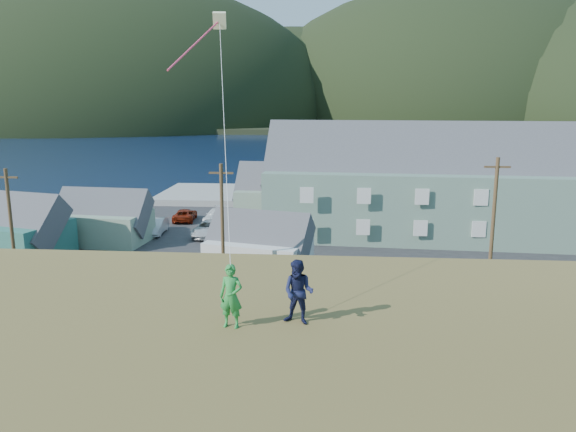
% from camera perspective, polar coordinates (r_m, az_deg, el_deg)
% --- Properties ---
extents(ground, '(900.00, 900.00, 0.00)m').
position_cam_1_polar(ground, '(36.64, -1.75, -9.38)').
color(ground, '#0A1638').
rests_on(ground, ground).
extents(grass_strip, '(110.00, 8.00, 0.10)m').
position_cam_1_polar(grass_strip, '(34.78, -2.12, -10.50)').
color(grass_strip, '#4C3D19').
rests_on(grass_strip, ground).
extents(waterfront_lot, '(72.00, 36.00, 0.12)m').
position_cam_1_polar(waterfront_lot, '(52.76, 0.26, -2.62)').
color(waterfront_lot, '#28282B').
rests_on(waterfront_lot, ground).
extents(wharf, '(26.00, 14.00, 0.90)m').
position_cam_1_polar(wharf, '(75.67, -2.97, 2.13)').
color(wharf, gray).
rests_on(wharf, ground).
extents(far_shore, '(900.00, 320.00, 2.00)m').
position_cam_1_polar(far_shore, '(364.15, 4.01, 9.97)').
color(far_shore, black).
rests_on(far_shore, ground).
extents(far_hills, '(760.00, 265.00, 143.00)m').
position_cam_1_polar(far_hills, '(315.11, 10.48, 9.68)').
color(far_hills, black).
rests_on(far_hills, ground).
extents(lodge, '(38.84, 13.14, 13.44)m').
position_cam_1_polar(lodge, '(56.13, 17.69, 3.01)').
color(lodge, slate).
rests_on(lodge, waterfront_lot).
extents(shed_teal, '(9.72, 7.85, 6.73)m').
position_cam_1_polar(shed_teal, '(52.40, -26.13, -1.21)').
color(shed_teal, '#2F6F5F').
rests_on(shed_teal, waterfront_lot).
extents(shed_palegreen_near, '(8.95, 6.05, 6.17)m').
position_cam_1_polar(shed_palegreen_near, '(54.57, -18.32, -0.29)').
color(shed_palegreen_near, gray).
rests_on(shed_palegreen_near, waterfront_lot).
extents(shed_white, '(8.60, 6.74, 6.05)m').
position_cam_1_polar(shed_white, '(42.08, -2.96, -3.21)').
color(shed_white, silver).
rests_on(shed_white, waterfront_lot).
extents(shed_palegreen_far, '(12.07, 7.44, 7.85)m').
position_cam_1_polar(shed_palegreen_far, '(60.76, 0.28, 2.15)').
color(shed_palegreen_far, gray).
rests_on(shed_palegreen_far, waterfront_lot).
extents(utility_poles, '(32.06, 0.24, 9.61)m').
position_cam_1_polar(utility_poles, '(36.89, -4.34, -1.65)').
color(utility_poles, '#47331E').
rests_on(utility_poles, waterfront_lot).
extents(parked_cars, '(25.38, 11.85, 1.57)m').
position_cam_1_polar(parked_cars, '(58.27, -9.44, -0.60)').
color(parked_cars, '#356186').
rests_on(parked_cars, waterfront_lot).
extents(kite_flyer_green, '(0.70, 0.51, 1.76)m').
position_cam_1_polar(kite_flyer_green, '(15.33, -5.81, -8.11)').
color(kite_flyer_green, '#248636').
rests_on(kite_flyer_green, hillside).
extents(kite_flyer_navy, '(1.03, 0.90, 1.81)m').
position_cam_1_polar(kite_flyer_navy, '(15.49, 1.08, -7.74)').
color(kite_flyer_navy, '#161A3C').
rests_on(kite_flyer_navy, hillside).
extents(kite_rig, '(1.31, 3.31, 9.39)m').
position_cam_1_polar(kite_rig, '(20.54, -7.33, 18.51)').
color(kite_rig, beige).
rests_on(kite_rig, ground).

